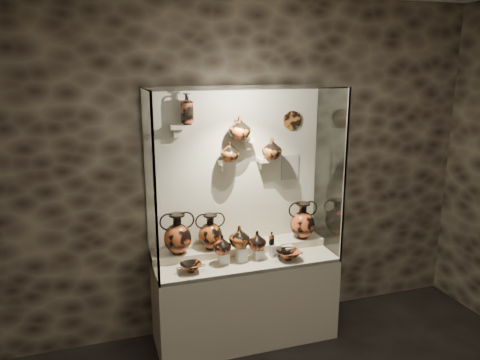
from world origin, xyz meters
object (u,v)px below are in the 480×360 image
object	(u,v)px
jug_a	(222,245)
jug_c	(257,240)
jug_b	(239,237)
kylix_left	(191,267)
amphora_left	(177,234)
amphora_mid	(210,231)
lekythos_tall	(187,107)
ovoid_vase_a	(230,151)
lekythos_small	(272,238)
ovoid_vase_c	(272,148)
kylix_right	(288,254)
ovoid_vase_b	(240,128)
amphora_right	(302,220)

from	to	relation	value
jug_a	jug_c	distance (m)	0.34
jug_b	kylix_left	xyz separation A→B (m)	(-0.48, -0.11, -0.18)
amphora_left	kylix_left	xyz separation A→B (m)	(0.06, -0.28, -0.21)
amphora_mid	jug_c	distance (m)	0.44
amphora_mid	lekythos_tall	size ratio (longest dim) A/B	1.08
kylix_left	amphora_mid	bearing A→B (deg)	71.58
amphora_mid	ovoid_vase_a	world-z (taller)	ovoid_vase_a
jug_a	lekythos_small	xyz separation A→B (m)	(0.48, 0.01, 0.00)
jug_c	ovoid_vase_c	world-z (taller)	ovoid_vase_c
amphora_mid	kylix_left	size ratio (longest dim) A/B	1.41
jug_c	lekythos_small	distance (m)	0.14
lekythos_tall	ovoid_vase_a	world-z (taller)	lekythos_tall
jug_a	jug_b	bearing A→B (deg)	3.91
amphora_mid	lekythos_small	world-z (taller)	amphora_mid
kylix_right	ovoid_vase_a	xyz separation A→B (m)	(-0.45, 0.37, 0.92)
jug_a	ovoid_vase_a	xyz separation A→B (m)	(0.16, 0.27, 0.79)
ovoid_vase_b	lekythos_small	bearing A→B (deg)	-59.71
ovoid_vase_a	ovoid_vase_b	xyz separation A→B (m)	(0.09, -0.02, 0.22)
ovoid_vase_c	lekythos_tall	bearing A→B (deg)	-172.09
amphora_mid	ovoid_vase_a	size ratio (longest dim) A/B	1.87
amphora_left	amphora_mid	world-z (taller)	amphora_left
kylix_left	lekythos_tall	size ratio (longest dim) A/B	0.77
jug_c	lekythos_small	size ratio (longest dim) A/B	1.25
jug_a	lekythos_small	world-z (taller)	jug_a
lekythos_tall	ovoid_vase_a	distance (m)	0.57
lekythos_tall	amphora_right	bearing A→B (deg)	14.76
jug_a	ovoid_vase_a	size ratio (longest dim) A/B	0.95
amphora_left	amphora_right	size ratio (longest dim) A/B	1.04
ovoid_vase_a	kylix_left	bearing A→B (deg)	-151.35
amphora_left	kylix_right	distance (m)	1.04
amphora_right	ovoid_vase_c	size ratio (longest dim) A/B	1.85
ovoid_vase_a	jug_a	bearing A→B (deg)	-128.66
lekythos_tall	ovoid_vase_c	bearing A→B (deg)	16.81
lekythos_small	jug_a	bearing A→B (deg)	179.84
kylix_right	jug_a	bearing A→B (deg)	157.44
amphora_mid	amphora_right	size ratio (longest dim) A/B	0.93
amphora_right	jug_b	distance (m)	0.74
jug_c	kylix_left	xyz separation A→B (m)	(-0.64, -0.09, -0.13)
kylix_right	amphora_right	bearing A→B (deg)	34.67
jug_a	kylix_left	distance (m)	0.34
jug_b	kylix_left	bearing A→B (deg)	-179.11
ovoid_vase_c	ovoid_vase_b	bearing A→B (deg)	-168.61
kylix_left	lekythos_tall	world-z (taller)	lekythos_tall
jug_a	kylix_left	bearing A→B (deg)	-171.58
amphora_mid	jug_c	xyz separation A→B (m)	(0.39, -0.20, -0.06)
kylix_right	lekythos_tall	size ratio (longest dim) A/B	0.87
jug_a	ovoid_vase_b	distance (m)	1.07
jug_a	ovoid_vase_b	bearing A→B (deg)	39.61
amphora_right	ovoid_vase_c	bearing A→B (deg)	150.99
kylix_right	lekythos_tall	distance (m)	1.63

